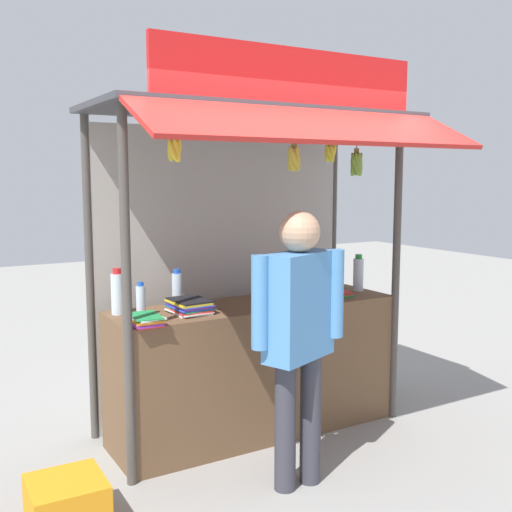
{
  "coord_description": "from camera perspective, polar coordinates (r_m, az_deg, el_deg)",
  "views": [
    {
      "loc": [
        -2.25,
        -3.83,
        1.9
      ],
      "look_at": [
        0.0,
        0.0,
        1.33
      ],
      "focal_mm": 43.26,
      "sensor_mm": 36.0,
      "label": 1
    }
  ],
  "objects": [
    {
      "name": "magazine_stack_front_right",
      "position": [
        4.51,
        3.28,
        -4.2
      ],
      "size": [
        0.22,
        0.3,
        0.04
      ],
      "color": "purple",
      "rests_on": "stall_counter"
    },
    {
      "name": "water_bottle_mid_right",
      "position": [
        4.44,
        -7.3,
        -3.04
      ],
      "size": [
        0.08,
        0.08,
        0.27
      ],
      "color": "silver",
      "rests_on": "stall_counter"
    },
    {
      "name": "magazine_stack_back_right",
      "position": [
        3.94,
        -10.26,
        -5.84
      ],
      "size": [
        0.2,
        0.29,
        0.06
      ],
      "color": "red",
      "rests_on": "stall_counter"
    },
    {
      "name": "water_bottle_front_left",
      "position": [
        4.25,
        -12.68,
        -3.34
      ],
      "size": [
        0.09,
        0.09,
        0.31
      ],
      "color": "silver",
      "rests_on": "stall_counter"
    },
    {
      "name": "vendor_person",
      "position": [
        3.72,
        3.99,
        -6.28
      ],
      "size": [
        0.64,
        0.37,
        1.7
      ],
      "rotation": [
        0.0,
        0.0,
        0.38
      ],
      "color": "#383842",
      "rests_on": "ground"
    },
    {
      "name": "banana_bunch_rightmost",
      "position": [
        3.72,
        -7.55,
        9.75
      ],
      "size": [
        0.1,
        0.11,
        0.25
      ],
      "color": "#332D23"
    },
    {
      "name": "stall_counter",
      "position": [
        4.66,
        0.0,
        -10.29
      ],
      "size": [
        2.16,
        0.61,
        0.98
      ],
      "primitive_type": "cube",
      "color": "brown",
      "rests_on": "ground"
    },
    {
      "name": "banana_bunch_leftmost",
      "position": [
        4.3,
        6.89,
        9.48
      ],
      "size": [
        0.09,
        0.1,
        0.24
      ],
      "color": "#332D23"
    },
    {
      "name": "magazine_stack_far_left",
      "position": [
        4.85,
        7.11,
        -3.45
      ],
      "size": [
        0.24,
        0.27,
        0.04
      ],
      "color": "green",
      "rests_on": "stall_counter"
    },
    {
      "name": "ground_plane",
      "position": [
        4.83,
        0.0,
        -15.82
      ],
      "size": [
        20.0,
        20.0,
        0.0
      ],
      "primitive_type": "plane",
      "color": "gray"
    },
    {
      "name": "water_bottle_far_right",
      "position": [
        4.18,
        -10.6,
        -4.03
      ],
      "size": [
        0.06,
        0.06,
        0.23
      ],
      "color": "silver",
      "rests_on": "stall_counter"
    },
    {
      "name": "magazine_stack_rear_center",
      "position": [
        4.24,
        -6.18,
        -4.62
      ],
      "size": [
        0.27,
        0.34,
        0.09
      ],
      "color": "white",
      "rests_on": "stall_counter"
    },
    {
      "name": "plastic_crate",
      "position": [
        3.74,
        -17.08,
        -21.11
      ],
      "size": [
        0.4,
        0.4,
        0.28
      ],
      "primitive_type": "cube",
      "rotation": [
        0.0,
        0.0,
        -0.02
      ],
      "color": "orange",
      "rests_on": "ground"
    },
    {
      "name": "stall_structure",
      "position": [
        4.57,
        -0.92,
        4.12
      ],
      "size": [
        2.36,
        1.54,
        2.71
      ],
      "color": "#4C4742",
      "rests_on": "ground"
    },
    {
      "name": "water_bottle_right",
      "position": [
        5.07,
        9.45,
        -1.64
      ],
      "size": [
        0.08,
        0.08,
        0.3
      ],
      "color": "silver",
      "rests_on": "stall_counter"
    },
    {
      "name": "banana_bunch_inner_left",
      "position": [
        4.44,
        9.27,
        8.42
      ],
      "size": [
        0.11,
        0.1,
        0.33
      ],
      "color": "#332D23"
    },
    {
      "name": "banana_bunch_inner_right",
      "position": [
        4.12,
        3.55,
        8.99
      ],
      "size": [
        0.12,
        0.12,
        0.3
      ],
      "color": "#332D23"
    }
  ]
}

